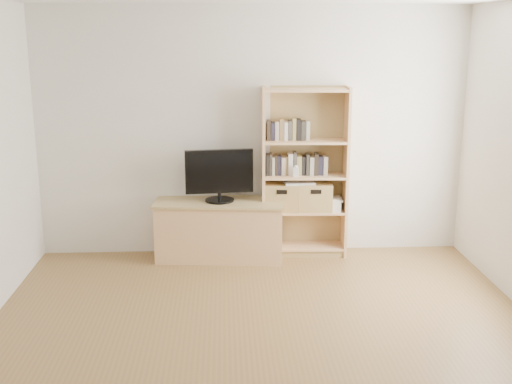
{
  "coord_description": "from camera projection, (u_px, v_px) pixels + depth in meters",
  "views": [
    {
      "loc": [
        -0.3,
        -4.17,
        2.34
      ],
      "look_at": [
        0.01,
        1.9,
        0.8
      ],
      "focal_mm": 45.0,
      "sensor_mm": 36.0,
      "label": 1
    }
  ],
  "objects": [
    {
      "name": "basket_right",
      "position": [
        314.0,
        196.0,
        6.76
      ],
      "size": [
        0.36,
        0.3,
        0.29
      ],
      "primitive_type": "cube",
      "rotation": [
        0.0,
        0.0,
        -0.04
      ],
      "color": "#9B7846",
      "rests_on": "bookshelf"
    },
    {
      "name": "floor",
      "position": [
        268.0,
        364.0,
        4.63
      ],
      "size": [
        4.5,
        5.0,
        0.01
      ],
      "primitive_type": "cube",
      "color": "brown",
      "rests_on": "ground"
    },
    {
      "name": "books_row_upper",
      "position": [
        286.0,
        131.0,
        6.61
      ],
      "size": [
        0.36,
        0.14,
        0.19
      ],
      "primitive_type": "cube",
      "rotation": [
        0.0,
        0.0,
        -0.02
      ],
      "color": "black",
      "rests_on": "bookshelf"
    },
    {
      "name": "basket_left",
      "position": [
        282.0,
        196.0,
        6.75
      ],
      "size": [
        0.37,
        0.32,
        0.29
      ],
      "primitive_type": "cube",
      "rotation": [
        0.0,
        0.0,
        -0.08
      ],
      "color": "#9B7846",
      "rests_on": "bookshelf"
    },
    {
      "name": "books_row_mid",
      "position": [
        305.0,
        163.0,
        6.69
      ],
      "size": [
        0.9,
        0.21,
        0.24
      ],
      "primitive_type": "cube",
      "rotation": [
        0.0,
        0.0,
        -0.04
      ],
      "color": "black",
      "rests_on": "bookshelf"
    },
    {
      "name": "television",
      "position": [
        219.0,
        175.0,
        6.57
      ],
      "size": [
        0.7,
        0.13,
        0.55
      ],
      "primitive_type": "cube",
      "rotation": [
        0.0,
        0.0,
        0.11
      ],
      "color": "black",
      "rests_on": "tv_stand"
    },
    {
      "name": "bookshelf",
      "position": [
        305.0,
        173.0,
        6.7
      ],
      "size": [
        0.9,
        0.35,
        1.79
      ],
      "primitive_type": "cube",
      "rotation": [
        0.0,
        0.0,
        -0.03
      ],
      "color": "tan",
      "rests_on": "floor"
    },
    {
      "name": "tv_stand",
      "position": [
        220.0,
        231.0,
        6.72
      ],
      "size": [
        1.34,
        0.61,
        0.6
      ],
      "primitive_type": "cube",
      "rotation": [
        0.0,
        0.0,
        -0.09
      ],
      "color": "tan",
      "rests_on": "floor"
    },
    {
      "name": "magazine_stack",
      "position": [
        333.0,
        204.0,
        6.78
      ],
      "size": [
        0.2,
        0.26,
        0.11
      ],
      "primitive_type": "cube",
      "rotation": [
        0.0,
        0.0,
        -0.15
      ],
      "color": "silver",
      "rests_on": "bookshelf"
    },
    {
      "name": "laptop",
      "position": [
        299.0,
        182.0,
        6.7
      ],
      "size": [
        0.32,
        0.24,
        0.02
      ],
      "primitive_type": "cube",
      "rotation": [
        0.0,
        0.0,
        0.07
      ],
      "color": "silver",
      "rests_on": "basket_left"
    },
    {
      "name": "back_wall",
      "position": [
        252.0,
        132.0,
        6.73
      ],
      "size": [
        4.5,
        0.02,
        2.6
      ],
      "primitive_type": "cube",
      "color": "silver",
      "rests_on": "floor"
    },
    {
      "name": "baby_monitor",
      "position": [
        296.0,
        172.0,
        6.59
      ],
      "size": [
        0.06,
        0.04,
        0.1
      ],
      "primitive_type": "cube",
      "rotation": [
        0.0,
        0.0,
        -0.2
      ],
      "color": "white",
      "rests_on": "bookshelf"
    }
  ]
}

